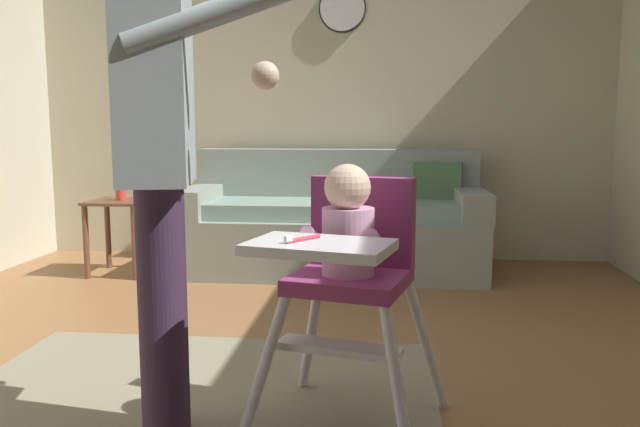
# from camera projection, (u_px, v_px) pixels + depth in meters

# --- Properties ---
(ground) EXTENTS (6.03, 7.10, 0.10)m
(ground) POSITION_uv_depth(u_px,v_px,m) (244.00, 416.00, 2.35)
(ground) COLOR olive
(wall_far) EXTENTS (5.23, 0.06, 2.68)m
(wall_far) POSITION_uv_depth(u_px,v_px,m) (320.00, 86.00, 4.90)
(wall_far) COLOR beige
(wall_far) RESTS_ON ground
(couch) EXTENTS (2.10, 0.86, 0.86)m
(couch) POSITION_uv_depth(u_px,v_px,m) (335.00, 225.00, 4.51)
(couch) COLOR gray
(couch) RESTS_ON ground
(high_chair) EXTENTS (0.73, 0.82, 0.91)m
(high_chair) POSITION_uv_depth(u_px,v_px,m) (349.00, 253.00, 2.07)
(high_chair) COLOR white
(high_chair) RESTS_ON ground
(adult_standing) EXTENTS (0.59, 0.50, 1.65)m
(adult_standing) POSITION_uv_depth(u_px,v_px,m) (160.00, 155.00, 1.95)
(adult_standing) COLOR #37243B
(adult_standing) RESTS_ON ground
(side_table) EXTENTS (0.40, 0.40, 0.52)m
(side_table) POSITION_uv_depth(u_px,v_px,m) (120.00, 220.00, 4.39)
(side_table) COLOR brown
(side_table) RESTS_ON ground
(sippy_cup) EXTENTS (0.07, 0.07, 0.10)m
(sippy_cup) POSITION_uv_depth(u_px,v_px,m) (121.00, 193.00, 4.37)
(sippy_cup) COLOR #D13D33
(sippy_cup) RESTS_ON side_table
(wall_clock) EXTENTS (0.36, 0.04, 0.36)m
(wall_clock) POSITION_uv_depth(u_px,v_px,m) (342.00, 8.00, 4.77)
(wall_clock) COLOR white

